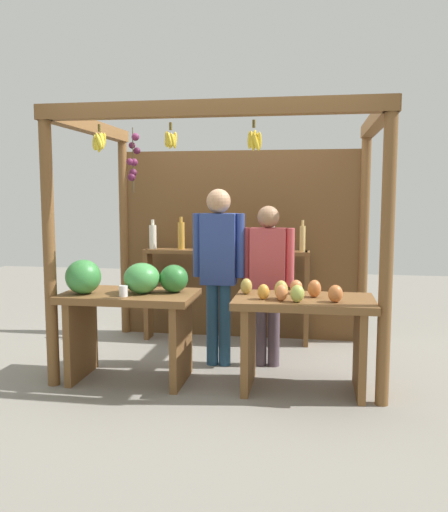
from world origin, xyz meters
TOP-DOWN VIEW (x-y plane):
  - ground_plane at (0.00, 0.00)m, footprint 12.00×12.00m
  - market_stall at (-0.01, 0.39)m, footprint 2.79×1.89m
  - fruit_counter_left at (-0.74, -0.68)m, footprint 1.12×0.64m
  - fruit_counter_right at (0.72, -0.67)m, footprint 1.12×0.64m
  - bottle_shelf_unit at (-0.14, 0.67)m, footprint 1.78×0.22m
  - vendor_man at (-0.06, -0.14)m, footprint 0.48×0.22m
  - vendor_woman at (0.39, -0.09)m, footprint 0.48×0.20m

SIDE VIEW (x-z plane):
  - ground_plane at x=0.00m, z-range 0.00..0.00m
  - fruit_counter_right at x=0.72m, z-range 0.11..1.02m
  - fruit_counter_left at x=-0.74m, z-range 0.15..1.20m
  - bottle_shelf_unit at x=-0.14m, z-range 0.11..1.46m
  - vendor_woman at x=0.39m, z-range 0.14..1.63m
  - vendor_man at x=-0.06m, z-range 0.17..1.81m
  - market_stall at x=-0.01m, z-range 0.20..2.49m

